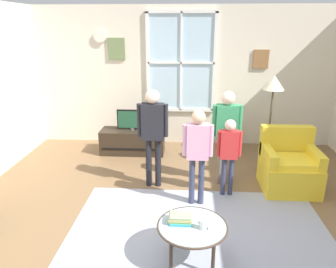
{
  "coord_description": "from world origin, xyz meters",
  "views": [
    {
      "loc": [
        0.07,
        -3.4,
        2.28
      ],
      "look_at": [
        -0.18,
        0.6,
        0.92
      ],
      "focal_mm": 34.43,
      "sensor_mm": 36.0,
      "label": 1
    }
  ],
  "objects_px": {
    "person_green_shirt": "(227,128)",
    "floor_lamp": "(273,92)",
    "book_stack": "(180,218)",
    "potted_plant_by_window": "(228,126)",
    "person_black_shirt": "(153,127)",
    "coffee_table": "(192,228)",
    "person_red_shirt": "(229,149)",
    "armchair": "(289,167)",
    "tv_stand": "(133,141)",
    "person_pink_shirt": "(198,147)",
    "cup": "(203,224)",
    "remote_near_books": "(204,225)",
    "television": "(132,120)"
  },
  "relations": [
    {
      "from": "person_green_shirt",
      "to": "floor_lamp",
      "type": "xyz_separation_m",
      "value": [
        0.73,
        0.49,
        0.42
      ]
    },
    {
      "from": "book_stack",
      "to": "potted_plant_by_window",
      "type": "relative_size",
      "value": 0.27
    },
    {
      "from": "person_black_shirt",
      "to": "coffee_table",
      "type": "bearing_deg",
      "value": -70.71
    },
    {
      "from": "coffee_table",
      "to": "person_red_shirt",
      "type": "xyz_separation_m",
      "value": [
        0.5,
        1.37,
        0.31
      ]
    },
    {
      "from": "person_red_shirt",
      "to": "floor_lamp",
      "type": "relative_size",
      "value": 0.7
    },
    {
      "from": "floor_lamp",
      "to": "armchair",
      "type": "bearing_deg",
      "value": -71.36
    },
    {
      "from": "coffee_table",
      "to": "person_black_shirt",
      "type": "xyz_separation_m",
      "value": [
        -0.55,
        1.58,
        0.53
      ]
    },
    {
      "from": "tv_stand",
      "to": "person_pink_shirt",
      "type": "relative_size",
      "value": 0.9
    },
    {
      "from": "cup",
      "to": "remote_near_books",
      "type": "relative_size",
      "value": 0.72
    },
    {
      "from": "armchair",
      "to": "coffee_table",
      "type": "height_order",
      "value": "armchair"
    },
    {
      "from": "book_stack",
      "to": "person_black_shirt",
      "type": "xyz_separation_m",
      "value": [
        -0.43,
        1.53,
        0.46
      ]
    },
    {
      "from": "book_stack",
      "to": "person_black_shirt",
      "type": "relative_size",
      "value": 0.16
    },
    {
      "from": "tv_stand",
      "to": "floor_lamp",
      "type": "xyz_separation_m",
      "value": [
        2.3,
        -0.65,
        1.08
      ]
    },
    {
      "from": "armchair",
      "to": "person_black_shirt",
      "type": "distance_m",
      "value": 2.05
    },
    {
      "from": "tv_stand",
      "to": "person_green_shirt",
      "type": "bearing_deg",
      "value": -35.94
    },
    {
      "from": "coffee_table",
      "to": "person_pink_shirt",
      "type": "distance_m",
      "value": 1.19
    },
    {
      "from": "television",
      "to": "person_black_shirt",
      "type": "distance_m",
      "value": 1.4
    },
    {
      "from": "book_stack",
      "to": "coffee_table",
      "type": "bearing_deg",
      "value": -22.66
    },
    {
      "from": "coffee_table",
      "to": "person_pink_shirt",
      "type": "height_order",
      "value": "person_pink_shirt"
    },
    {
      "from": "coffee_table",
      "to": "remote_near_books",
      "type": "height_order",
      "value": "remote_near_books"
    },
    {
      "from": "book_stack",
      "to": "cup",
      "type": "height_order",
      "value": "cup"
    },
    {
      "from": "television",
      "to": "person_red_shirt",
      "type": "xyz_separation_m",
      "value": [
        1.58,
        -1.48,
        0.05
      ]
    },
    {
      "from": "cup",
      "to": "remote_near_books",
      "type": "xyz_separation_m",
      "value": [
        0.01,
        0.05,
        -0.04
      ]
    },
    {
      "from": "person_black_shirt",
      "to": "remote_near_books",
      "type": "bearing_deg",
      "value": -67.27
    },
    {
      "from": "remote_near_books",
      "to": "coffee_table",
      "type": "bearing_deg",
      "value": 179.71
    },
    {
      "from": "person_pink_shirt",
      "to": "person_black_shirt",
      "type": "xyz_separation_m",
      "value": [
        -0.62,
        0.47,
        0.1
      ]
    },
    {
      "from": "coffee_table",
      "to": "person_red_shirt",
      "type": "height_order",
      "value": "person_red_shirt"
    },
    {
      "from": "cup",
      "to": "person_pink_shirt",
      "type": "bearing_deg",
      "value": 91.77
    },
    {
      "from": "book_stack",
      "to": "person_red_shirt",
      "type": "xyz_separation_m",
      "value": [
        0.62,
        1.32,
        0.24
      ]
    },
    {
      "from": "tv_stand",
      "to": "person_black_shirt",
      "type": "relative_size",
      "value": 0.8
    },
    {
      "from": "person_black_shirt",
      "to": "floor_lamp",
      "type": "distance_m",
      "value": 1.92
    },
    {
      "from": "armchair",
      "to": "person_green_shirt",
      "type": "bearing_deg",
      "value": 175.05
    },
    {
      "from": "person_black_shirt",
      "to": "armchair",
      "type": "bearing_deg",
      "value": 1.69
    },
    {
      "from": "television",
      "to": "person_red_shirt",
      "type": "bearing_deg",
      "value": -43.31
    },
    {
      "from": "potted_plant_by_window",
      "to": "cup",
      "type": "bearing_deg",
      "value": -100.7
    },
    {
      "from": "armchair",
      "to": "potted_plant_by_window",
      "type": "relative_size",
      "value": 1.03
    },
    {
      "from": "floor_lamp",
      "to": "person_black_shirt",
      "type": "bearing_deg",
      "value": -160.66
    },
    {
      "from": "cup",
      "to": "person_pink_shirt",
      "type": "distance_m",
      "value": 1.21
    },
    {
      "from": "armchair",
      "to": "floor_lamp",
      "type": "height_order",
      "value": "floor_lamp"
    },
    {
      "from": "cup",
      "to": "person_black_shirt",
      "type": "bearing_deg",
      "value": 111.89
    },
    {
      "from": "person_pink_shirt",
      "to": "cup",
      "type": "bearing_deg",
      "value": -88.23
    },
    {
      "from": "television",
      "to": "potted_plant_by_window",
      "type": "height_order",
      "value": "potted_plant_by_window"
    },
    {
      "from": "person_pink_shirt",
      "to": "remote_near_books",
      "type": "bearing_deg",
      "value": -87.81
    },
    {
      "from": "remote_near_books",
      "to": "person_green_shirt",
      "type": "bearing_deg",
      "value": 77.45
    },
    {
      "from": "person_green_shirt",
      "to": "book_stack",
      "type": "bearing_deg",
      "value": -110.12
    },
    {
      "from": "tv_stand",
      "to": "floor_lamp",
      "type": "distance_m",
      "value": 2.62
    },
    {
      "from": "armchair",
      "to": "person_green_shirt",
      "type": "distance_m",
      "value": 1.08
    },
    {
      "from": "person_black_shirt",
      "to": "book_stack",
      "type": "bearing_deg",
      "value": -74.19
    },
    {
      "from": "armchair",
      "to": "floor_lamp",
      "type": "relative_size",
      "value": 0.56
    },
    {
      "from": "remote_near_books",
      "to": "person_black_shirt",
      "type": "xyz_separation_m",
      "value": [
        -0.66,
        1.58,
        0.49
      ]
    }
  ]
}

